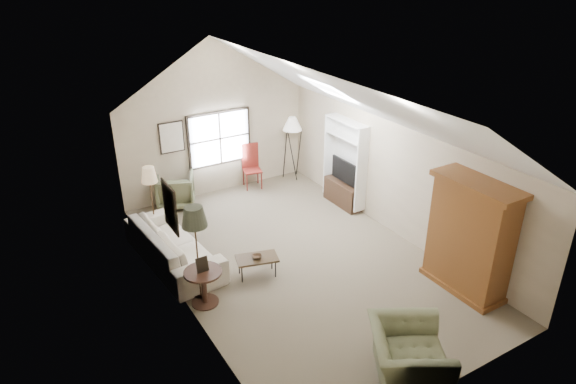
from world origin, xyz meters
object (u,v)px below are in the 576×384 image
armchair_far (176,190)px  coffee_table (257,266)px  sofa (173,245)px  armchair_near (408,356)px  side_table (204,287)px  armoire (470,237)px  side_chair (252,167)px

armchair_far → coffee_table: size_ratio=1.14×
sofa → armchair_near: bearing=-163.3°
armchair_far → side_table: size_ratio=1.34×
sofa → armchair_far: bearing=-25.5°
armoire → side_table: armoire is taller
armchair_far → side_chair: (2.14, 0.00, 0.18)m
armoire → side_chair: bearing=102.1°
armoire → coffee_table: (-3.16, 2.35, -0.89)m
armchair_far → coffee_table: bearing=117.2°
armchair_near → armchair_far: armchair_far is taller
armchair_far → coffee_table: armchair_far is taller
armoire → side_table: 4.90m
sofa → armoire: bearing=-134.5°
sofa → side_table: size_ratio=3.99×
coffee_table → side_table: size_ratio=1.17×
armchair_far → side_chair: side_chair is taller
side_table → armoire: bearing=-25.3°
sofa → armchair_near: size_ratio=2.18×
sofa → armchair_near: armchair_near is taller
armoire → side_chair: (-1.31, 6.10, -0.51)m
side_table → side_chair: size_ratio=0.58×
coffee_table → side_chair: 4.20m
armoire → armchair_far: size_ratio=2.41×
armchair_far → sofa: bearing=91.7°
armchair_far → armchair_near: bearing=120.2°
sofa → side_table: 1.60m
side_table → side_chair: bearing=52.7°
armchair_near → coffee_table: bearing=41.7°
armoire → armchair_near: 2.84m
sofa → armchair_far: size_ratio=2.99×
armoire → sofa: size_ratio=0.81×
armchair_near → side_chair: size_ratio=1.06×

